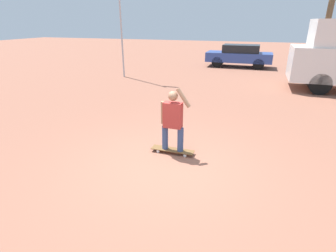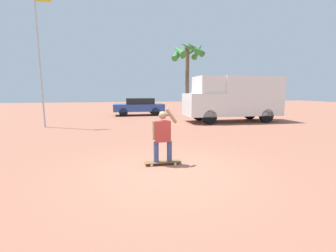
# 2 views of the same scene
# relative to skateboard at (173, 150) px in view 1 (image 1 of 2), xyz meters

# --- Properties ---
(ground_plane) EXTENTS (80.00, 80.00, 0.00)m
(ground_plane) POSITION_rel_skateboard_xyz_m (0.05, -0.59, -0.07)
(ground_plane) COLOR #935B47
(skateboard) EXTENTS (1.02, 0.24, 0.09)m
(skateboard) POSITION_rel_skateboard_xyz_m (0.00, 0.00, 0.00)
(skateboard) COLOR brown
(skateboard) RESTS_ON ground_plane
(person_skateboarder) EXTENTS (0.69, 0.22, 1.50)m
(person_skateboarder) POSITION_rel_skateboard_xyz_m (-0.00, 0.00, 0.80)
(person_skateboarder) COLOR #384C7A
(person_skateboarder) RESTS_ON skateboard
(parked_car_blue) EXTENTS (4.30, 1.73, 1.47)m
(parked_car_blue) POSITION_rel_skateboard_xyz_m (0.38, 13.60, 0.72)
(parked_car_blue) COLOR black
(parked_car_blue) RESTS_ON ground_plane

